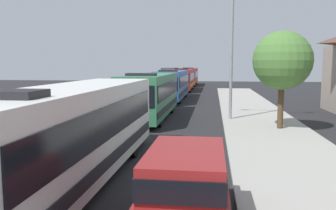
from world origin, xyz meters
name	(u,v)px	position (x,y,z in m)	size (l,w,h in m)	color
bus_lead	(73,131)	(-1.30, 12.20, 1.69)	(2.58, 12.06, 3.21)	silver
bus_second_in_line	(151,94)	(-1.30, 25.54, 1.69)	(2.58, 10.50, 3.21)	#33724C
bus_middle	(172,84)	(-1.30, 38.24, 1.69)	(2.58, 11.91, 3.21)	#284C8C
bus_fourth_in_line	(183,79)	(-1.30, 51.55, 1.69)	(2.58, 10.69, 3.21)	maroon
bus_rear	(189,76)	(-1.30, 64.19, 1.69)	(2.58, 10.90, 3.21)	maroon
white_suv	(185,191)	(2.40, 9.32, 1.03)	(1.86, 5.06, 1.90)	maroon
box_truck_oncoming	(169,76)	(-4.60, 61.66, 1.71)	(2.35, 7.87, 3.15)	white
streetlamp_mid	(232,43)	(4.10, 25.18, 5.11)	(5.45, 0.28, 8.13)	gray
roadside_tree	(282,61)	(6.72, 22.03, 3.92)	(3.25, 3.25, 5.41)	#4C3823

